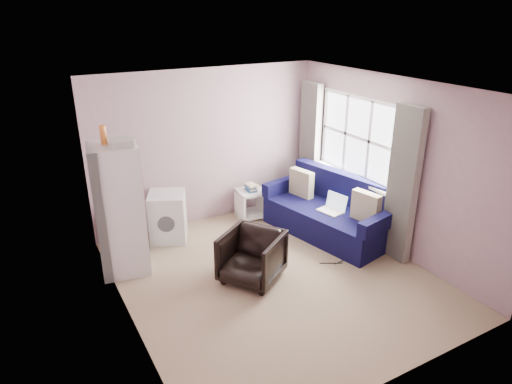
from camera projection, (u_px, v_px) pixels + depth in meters
room at (277, 189)px, 5.63m from camera, size 3.84×4.24×2.54m
armchair at (252, 255)px, 5.90m from camera, size 0.96×0.97×0.74m
fridge at (120, 209)px, 5.94m from camera, size 0.71×0.70×2.01m
washing_machine at (168, 216)px, 6.94m from camera, size 0.70×0.70×0.75m
side_table at (251, 202)px, 7.71m from camera, size 0.48×0.48×0.60m
sofa at (331, 213)px, 7.16m from camera, size 1.35×2.22×0.93m
window_dressing at (351, 163)px, 7.04m from camera, size 0.17×2.62×2.18m
floor_cables at (337, 262)px, 6.43m from camera, size 0.50×0.17×0.01m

